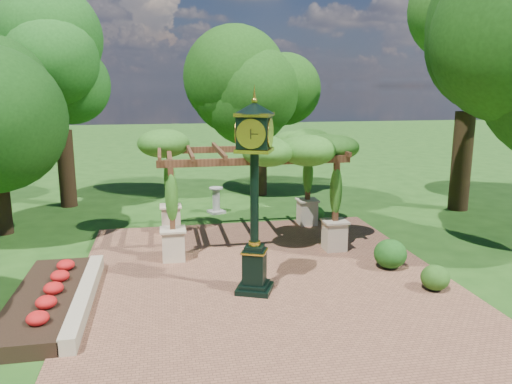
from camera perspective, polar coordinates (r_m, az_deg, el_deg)
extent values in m
plane|color=#1E4714|center=(12.76, 2.14, -12.05)|extent=(120.00, 120.00, 0.00)
cube|color=brown|center=(13.65, 1.19, -10.29)|extent=(10.00, 12.00, 0.04)
cube|color=#C6B793|center=(13.02, -18.96, -11.27)|extent=(0.35, 5.00, 0.40)
cube|color=red|center=(13.19, -22.90, -11.36)|extent=(1.50, 5.00, 0.36)
cube|color=black|center=(13.05, -0.17, -10.96)|extent=(1.12, 1.12, 0.13)
cube|color=black|center=(12.84, -0.17, -8.59)|extent=(0.70, 0.70, 0.96)
cube|color=gold|center=(12.70, -0.17, -6.78)|extent=(0.78, 0.78, 0.04)
cylinder|color=black|center=(12.32, -0.18, -0.64)|extent=(0.28, 0.28, 2.46)
cube|color=black|center=(12.07, -0.18, 6.82)|extent=(0.98, 0.98, 0.75)
cylinder|color=beige|center=(11.69, -0.58, 6.65)|extent=(0.61, 0.28, 0.64)
cone|color=black|center=(12.03, -0.18, 9.62)|extent=(1.26, 1.26, 0.27)
sphere|color=gold|center=(12.02, -0.18, 10.38)|extent=(0.15, 0.15, 0.15)
cube|color=beige|center=(15.34, -9.43, -6.00)|extent=(0.66, 0.66, 0.92)
cube|color=#56321D|center=(14.96, -9.62, -0.69)|extent=(0.16, 0.16, 1.89)
cube|color=beige|center=(16.24, 8.95, -4.96)|extent=(0.66, 0.66, 0.92)
cube|color=#56321D|center=(15.88, 9.12, 0.07)|extent=(0.16, 0.16, 1.89)
cube|color=beige|center=(18.28, -9.69, -3.06)|extent=(0.66, 0.66, 0.92)
cube|color=#56321D|center=(17.96, -9.85, 1.43)|extent=(0.16, 0.16, 1.89)
cube|color=beige|center=(19.04, 5.87, -2.34)|extent=(0.66, 0.66, 0.92)
cube|color=#56321D|center=(18.74, 5.96, 1.98)|extent=(0.16, 0.16, 1.89)
cube|color=#56321D|center=(15.03, 0.04, 3.53)|extent=(5.92, 0.15, 0.22)
cube|color=#56321D|center=(18.02, -1.80, 4.94)|extent=(5.92, 0.15, 0.22)
ellipsoid|color=#2D621C|center=(16.49, -0.97, 5.25)|extent=(5.93, 3.68, 1.02)
cube|color=#9B9A93|center=(20.94, -4.55, -2.25)|extent=(0.77, 0.77, 0.11)
cylinder|color=#9B9A93|center=(20.82, -4.57, -0.94)|extent=(0.39, 0.39, 0.99)
cylinder|color=#9B9A93|center=(20.71, -4.60, 0.45)|extent=(0.73, 0.73, 0.05)
ellipsoid|color=#265117|center=(13.82, 19.80, -9.19)|extent=(0.76, 0.76, 0.66)
ellipsoid|color=#194A14|center=(14.99, 15.10, -6.84)|extent=(1.13, 1.13, 0.85)
ellipsoid|color=#25611C|center=(19.68, 6.95, -2.45)|extent=(0.64, 0.64, 0.55)
cylinder|color=#2F2013|center=(19.85, -27.12, -0.46)|extent=(0.60, 0.60, 2.73)
cylinder|color=#322013|center=(23.25, -20.85, 2.51)|extent=(0.70, 0.70, 3.36)
ellipsoid|color=#1C5217|center=(22.99, -21.67, 13.21)|extent=(4.28, 4.28, 5.30)
cylinder|color=#2F2113|center=(24.12, 0.41, 3.31)|extent=(0.71, 0.71, 3.10)
ellipsoid|color=#194310|center=(23.84, 0.42, 12.85)|extent=(4.41, 4.41, 4.89)
cylinder|color=#322313|center=(22.79, 22.44, 3.25)|extent=(0.83, 0.83, 4.18)
ellipsoid|color=#295C1A|center=(22.69, 23.57, 16.80)|extent=(4.99, 4.99, 6.59)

